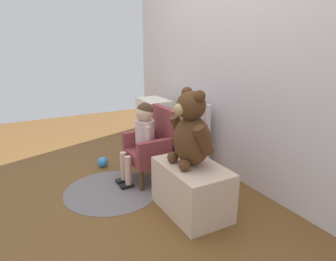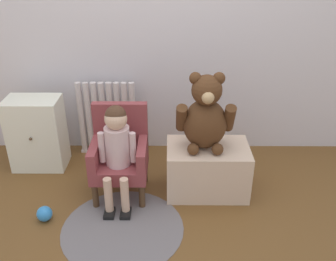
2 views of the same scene
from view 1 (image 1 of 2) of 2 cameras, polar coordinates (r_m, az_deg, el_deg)
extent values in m
plane|color=brown|center=(2.49, -8.73, -12.82)|extent=(6.00, 6.00, 0.00)
cube|color=silver|center=(2.71, 12.88, 15.96)|extent=(3.80, 0.05, 2.40)
cylinder|color=silver|center=(3.26, 3.12, 0.96)|extent=(0.05, 0.05, 0.62)
cylinder|color=silver|center=(3.21, 3.70, 0.69)|extent=(0.05, 0.05, 0.62)
cylinder|color=silver|center=(3.16, 4.29, 0.41)|extent=(0.05, 0.05, 0.62)
cylinder|color=silver|center=(3.11, 4.90, 0.13)|extent=(0.05, 0.05, 0.62)
cylinder|color=silver|center=(3.06, 5.54, -0.17)|extent=(0.05, 0.05, 0.62)
cylinder|color=silver|center=(3.01, 6.19, -0.47)|extent=(0.05, 0.05, 0.62)
cylinder|color=silver|center=(2.96, 6.87, -0.79)|extent=(0.05, 0.05, 0.62)
cylinder|color=silver|center=(2.92, 7.57, -1.11)|extent=(0.05, 0.05, 0.62)
cube|color=silver|center=(3.19, 5.07, -5.53)|extent=(0.50, 0.05, 0.02)
cube|color=white|center=(3.43, -2.71, 1.15)|extent=(0.42, 0.27, 0.59)
sphere|color=#4C3823|center=(3.37, -4.96, 1.30)|extent=(0.02, 0.02, 0.02)
cube|color=brown|center=(2.70, -3.52, -4.72)|extent=(0.39, 0.37, 0.10)
cube|color=brown|center=(2.68, -0.61, 0.55)|extent=(0.39, 0.06, 0.37)
cube|color=brown|center=(2.80, -4.98, -1.33)|extent=(0.06, 0.37, 0.14)
cube|color=brown|center=(2.51, -1.98, -3.40)|extent=(0.06, 0.37, 0.14)
cylinder|color=#4C331E|center=(2.83, -7.68, -6.84)|extent=(0.04, 0.04, 0.18)
cylinder|color=#4C331E|center=(2.56, -5.04, -9.45)|extent=(0.04, 0.04, 0.18)
cylinder|color=#4C331E|center=(2.95, -2.10, -5.75)|extent=(0.04, 0.04, 0.18)
cylinder|color=#4C331E|center=(2.68, 1.00, -8.10)|extent=(0.04, 0.04, 0.18)
cylinder|color=beige|center=(2.62, -4.38, -1.00)|extent=(0.17, 0.17, 0.28)
sphere|color=#D8AD8E|center=(2.56, -4.49, 3.34)|extent=(0.15, 0.15, 0.15)
sphere|color=#472D1E|center=(2.56, -4.39, 3.76)|extent=(0.14, 0.14, 0.14)
cylinder|color=#D8AD8E|center=(2.69, -8.46, -6.68)|extent=(0.06, 0.06, 0.25)
cube|color=black|center=(2.75, -8.72, -9.47)|extent=(0.07, 0.11, 0.03)
cylinder|color=#D8AD8E|center=(2.60, -7.61, -7.55)|extent=(0.06, 0.06, 0.25)
cube|color=black|center=(2.65, -7.89, -10.42)|extent=(0.07, 0.11, 0.03)
cylinder|color=beige|center=(2.70, -5.69, -0.46)|extent=(0.04, 0.04, 0.22)
cylinder|color=beige|center=(2.52, -3.82, -1.72)|extent=(0.04, 0.04, 0.22)
cube|color=beige|center=(2.24, 4.54, -10.95)|extent=(0.58, 0.38, 0.37)
ellipsoid|color=#4E2E18|center=(2.13, 4.59, -1.92)|extent=(0.30, 0.26, 0.35)
sphere|color=#4E2E18|center=(2.05, 4.44, 4.74)|extent=(0.20, 0.20, 0.20)
sphere|color=tan|center=(2.01, 2.21, 4.06)|extent=(0.08, 0.08, 0.08)
sphere|color=#4E2E18|center=(2.11, 3.66, 7.20)|extent=(0.08, 0.08, 0.08)
sphere|color=#4E2E18|center=(1.98, 6.02, 6.52)|extent=(0.08, 0.08, 0.08)
cylinder|color=#4E2E18|center=(2.23, 2.09, 0.49)|extent=(0.08, 0.16, 0.22)
cylinder|color=#4E2E18|center=(1.98, 6.83, -1.85)|extent=(0.08, 0.16, 0.22)
sphere|color=#4E2E18|center=(2.19, 0.90, -5.14)|extent=(0.08, 0.08, 0.08)
sphere|color=#4E2E18|center=(2.06, 3.16, -6.65)|extent=(0.08, 0.08, 0.08)
cylinder|color=slate|center=(2.63, -10.64, -11.15)|extent=(0.79, 0.79, 0.01)
sphere|color=#3386D0|center=(3.09, -12.30, -5.86)|extent=(0.10, 0.10, 0.10)
camera|label=2|loc=(2.31, -64.41, 19.42)|focal=40.00mm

